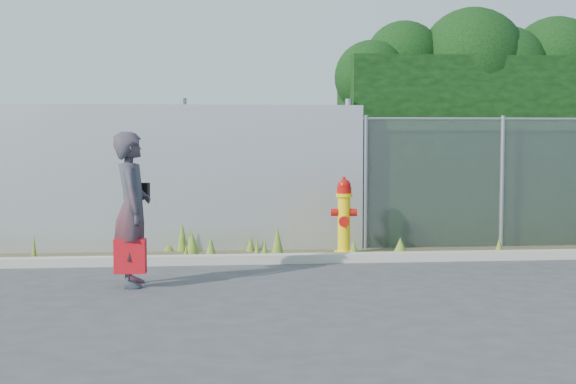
# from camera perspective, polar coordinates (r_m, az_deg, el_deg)

# --- Properties ---
(ground) EXTENTS (80.00, 80.00, 0.00)m
(ground) POSITION_cam_1_polar(r_m,az_deg,el_deg) (9.26, 2.74, -6.76)
(ground) COLOR #3D3D40
(ground) RESTS_ON ground
(curb) EXTENTS (16.00, 0.22, 0.12)m
(curb) POSITION_cam_1_polar(r_m,az_deg,el_deg) (11.01, 1.35, -4.73)
(curb) COLOR #AFAC9E
(curb) RESTS_ON ground
(weed_strip) EXTENTS (16.00, 1.31, 0.53)m
(weed_strip) POSITION_cam_1_polar(r_m,az_deg,el_deg) (11.57, -2.56, -4.09)
(weed_strip) COLOR #4A442A
(weed_strip) RESTS_ON ground
(corrugated_fence) EXTENTS (8.50, 0.21, 2.30)m
(corrugated_fence) POSITION_cam_1_polar(r_m,az_deg,el_deg) (12.17, -14.72, 0.90)
(corrugated_fence) COLOR #B1B2B8
(corrugated_fence) RESTS_ON ground
(chainlink_fence) EXTENTS (6.50, 0.07, 2.05)m
(chainlink_fence) POSITION_cam_1_polar(r_m,az_deg,el_deg) (13.26, 19.22, 0.73)
(chainlink_fence) COLOR gray
(chainlink_fence) RESTS_ON ground
(hedge) EXTENTS (7.49, 1.79, 3.86)m
(hedge) POSITION_cam_1_polar(r_m,az_deg,el_deg) (14.18, 17.69, 4.95)
(hedge) COLOR black
(hedge) RESTS_ON ground
(fire_hydrant) EXTENTS (0.38, 0.34, 1.14)m
(fire_hydrant) POSITION_cam_1_polar(r_m,az_deg,el_deg) (11.70, 4.01, -1.80)
(fire_hydrant) COLOR yellow
(fire_hydrant) RESTS_ON ground
(woman) EXTENTS (0.47, 0.68, 1.78)m
(woman) POSITION_cam_1_polar(r_m,az_deg,el_deg) (9.37, -11.03, -1.21)
(woman) COLOR #0E505D
(woman) RESTS_ON ground
(red_tote_bag) EXTENTS (0.35, 0.13, 0.47)m
(red_tote_bag) POSITION_cam_1_polar(r_m,az_deg,el_deg) (9.25, -11.16, -4.49)
(red_tote_bag) COLOR red
(black_shoulder_bag) EXTENTS (0.25, 0.10, 0.19)m
(black_shoulder_bag) POSITION_cam_1_polar(r_m,az_deg,el_deg) (9.58, -10.58, 0.10)
(black_shoulder_bag) COLOR black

